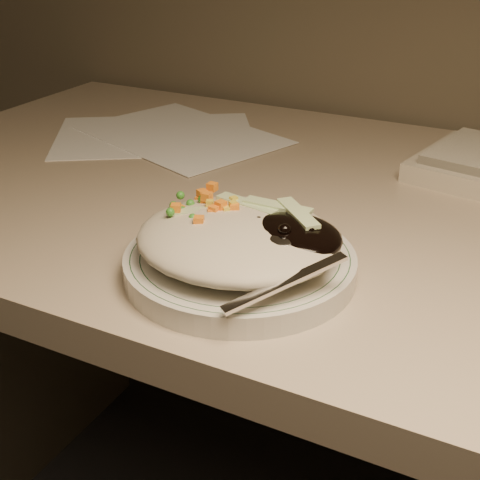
% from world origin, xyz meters
% --- Properties ---
extents(desk, '(1.40, 0.70, 0.74)m').
position_xyz_m(desk, '(0.00, 1.38, 0.54)').
color(desk, tan).
rests_on(desk, ground).
extents(plate, '(0.22, 0.22, 0.02)m').
position_xyz_m(plate, '(-0.07, 1.17, 0.75)').
color(plate, silver).
rests_on(plate, desk).
extents(plate_rim, '(0.21, 0.21, 0.00)m').
position_xyz_m(plate_rim, '(-0.07, 1.17, 0.76)').
color(plate_rim, '#144723').
rests_on(plate_rim, plate).
extents(meal, '(0.21, 0.19, 0.05)m').
position_xyz_m(meal, '(-0.07, 1.17, 0.78)').
color(meal, '#AFA88E').
rests_on(meal, plate).
extents(papers, '(0.40, 0.34, 0.00)m').
position_xyz_m(papers, '(-0.37, 1.50, 0.74)').
color(papers, white).
rests_on(papers, desk).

